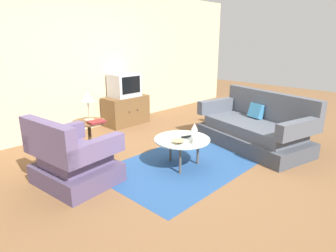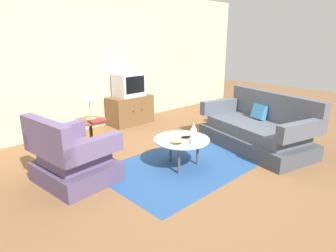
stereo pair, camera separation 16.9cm
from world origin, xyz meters
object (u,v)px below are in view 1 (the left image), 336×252
at_px(armchair, 72,161).
at_px(side_table, 89,131).
at_px(coffee_table, 182,141).
at_px(tv_stand, 126,110).
at_px(couch, 255,129).
at_px(mug, 195,141).
at_px(television, 124,85).
at_px(table_lamp, 88,99).
at_px(book, 96,122).
at_px(bowl, 178,142).
at_px(tv_remote_dark, 187,137).
at_px(vase, 194,133).

xyz_separation_m(armchair, side_table, (0.63, 0.60, 0.10)).
xyz_separation_m(coffee_table, tv_stand, (0.80, 2.26, -0.08)).
relative_size(couch, mug, 15.87).
relative_size(side_table, television, 0.99).
xyz_separation_m(coffee_table, table_lamp, (-0.68, 1.27, 0.52)).
distance_m(mug, book, 1.49).
relative_size(side_table, bowl, 3.17).
height_order(couch, tv_remote_dark, couch).
bearing_deg(television, book, -140.96).
xyz_separation_m(armchair, book, (0.66, 0.43, 0.28)).
distance_m(tv_stand, bowl, 2.54).
xyz_separation_m(tv_remote_dark, book, (-0.76, 1.09, 0.16)).
bearing_deg(tv_stand, mug, -108.51).
height_order(armchair, bowl, armchair).
height_order(couch, coffee_table, couch).
xyz_separation_m(tv_stand, mug, (-0.85, -2.53, 0.17)).
relative_size(couch, vase, 7.94).
height_order(coffee_table, television, television).
height_order(armchair, tv_remote_dark, armchair).
bearing_deg(mug, vase, 47.36).
distance_m(tv_stand, tv_remote_dark, 2.38).
height_order(television, bowl, television).
xyz_separation_m(coffee_table, mug, (-0.04, -0.27, 0.08)).
distance_m(armchair, table_lamp, 1.08).
height_order(side_table, television, television).
height_order(coffee_table, table_lamp, table_lamp).
height_order(table_lamp, tv_remote_dark, table_lamp).
bearing_deg(mug, coffee_table, 80.61).
height_order(side_table, bowl, side_table).
height_order(table_lamp, mug, table_lamp).
distance_m(coffee_table, tv_stand, 2.40).
xyz_separation_m(table_lamp, bowl, (0.50, -1.35, -0.47)).
bearing_deg(table_lamp, armchair, -136.35).
bearing_deg(side_table, tv_stand, 33.96).
xyz_separation_m(couch, bowl, (-1.65, 0.26, 0.14)).
xyz_separation_m(couch, vase, (-1.44, 0.16, 0.24)).
relative_size(couch, table_lamp, 4.70).
bearing_deg(table_lamp, tv_stand, 33.92).
bearing_deg(mug, couch, -2.97).
bearing_deg(side_table, book, -80.83).
xyz_separation_m(vase, book, (-0.70, 1.26, 0.05)).
height_order(tv_remote_dark, book, book).
xyz_separation_m(television, table_lamp, (-1.48, -1.01, 0.07)).
distance_m(side_table, bowl, 1.43).
height_order(side_table, table_lamp, table_lamp).
height_order(coffee_table, book, book).
relative_size(couch, tv_stand, 2.20).
bearing_deg(armchair, book, 117.87).
bearing_deg(television, coffee_table, -109.42).
distance_m(table_lamp, book, 0.37).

